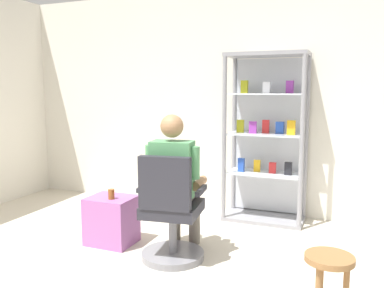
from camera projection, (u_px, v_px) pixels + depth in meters
back_wall at (239, 102)px, 4.90m from camera, size 6.00×0.10×2.70m
display_cabinet_main at (267, 137)px, 4.59m from camera, size 0.90×0.45×1.90m
office_chair at (171, 218)px, 3.50m from camera, size 0.59×0.56×0.96m
seated_shopkeeper at (176, 178)px, 3.61m from camera, size 0.52×0.60×1.29m
storage_crate at (112, 220)px, 3.93m from camera, size 0.44×0.36×0.46m
tea_glass at (111, 194)px, 3.83m from camera, size 0.06×0.06×0.10m
wooden_stool at (329, 268)px, 2.63m from camera, size 0.32×0.32×0.43m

